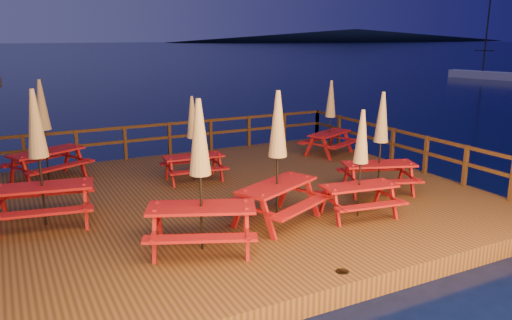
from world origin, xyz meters
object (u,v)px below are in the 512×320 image
object	(u,v)px
picnic_table_0	(330,116)
picnic_table_1	(381,141)
picnic_table_2	(39,156)
sailboat	(486,75)

from	to	relation	value
picnic_table_0	picnic_table_1	size ratio (longest dim) A/B	0.96
picnic_table_0	picnic_table_2	bearing A→B (deg)	171.14
sailboat	picnic_table_0	world-z (taller)	sailboat
picnic_table_1	picnic_table_2	bearing A→B (deg)	-170.69
sailboat	picnic_table_1	xyz separation A→B (m)	(-34.47, -24.25, 1.37)
sailboat	picnic_table_1	size ratio (longest dim) A/B	4.25
sailboat	picnic_table_0	bearing A→B (deg)	-163.61
picnic_table_0	sailboat	bearing A→B (deg)	7.01
picnic_table_1	picnic_table_0	bearing A→B (deg)	91.78
sailboat	picnic_table_2	distance (m)	47.97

